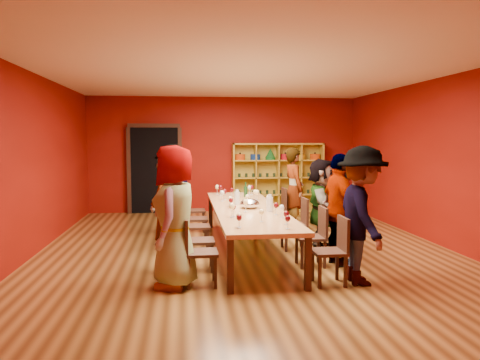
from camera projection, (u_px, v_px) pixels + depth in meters
name	position (u px, v px, depth m)	size (l,w,h in m)	color
room_shell	(247.00, 163.00, 7.85)	(7.10, 9.10, 3.04)	brown
tasting_table	(247.00, 210.00, 7.92)	(1.10, 4.50, 0.75)	#BC834E
doorway	(155.00, 169.00, 12.06)	(1.40, 0.17, 2.30)	black
shelving_unit	(277.00, 174.00, 12.33)	(2.40, 0.40, 1.80)	gold
chair_person_left_0	(195.00, 248.00, 6.06)	(0.42, 0.42, 0.89)	black
person_left_0	(175.00, 217.00, 5.99)	(0.89, 0.49, 1.83)	pink
chair_person_left_1	(194.00, 237.00, 6.77)	(0.42, 0.42, 0.89)	black
person_left_1	(166.00, 213.00, 6.69)	(0.62, 0.45, 1.70)	#6090C5
chair_person_left_2	(193.00, 223.00, 7.88)	(0.42, 0.42, 0.89)	black
person_left_2	(170.00, 206.00, 7.80)	(0.77, 0.43, 1.59)	#505055
chair_person_left_3	(192.00, 216.00, 8.63)	(0.42, 0.42, 0.89)	black
person_left_3	(173.00, 194.00, 8.56)	(1.17, 0.48, 1.81)	#517AA8
chair_person_left_4	(191.00, 208.00, 9.63)	(0.42, 0.42, 0.89)	black
person_left_4	(179.00, 189.00, 9.57)	(1.03, 0.47, 1.76)	silver
chair_person_right_0	(335.00, 247.00, 6.12)	(0.42, 0.42, 0.89)	black
person_right_0	(362.00, 215.00, 6.13)	(1.18, 0.49, 1.82)	#444549
chair_person_right_1	(316.00, 233.00, 7.01)	(0.42, 0.42, 0.89)	black
person_right_1	(339.00, 210.00, 7.02)	(0.99, 0.45, 1.69)	#5679B2
chair_person_right_2	(298.00, 221.00, 8.08)	(0.42, 0.42, 0.89)	black
person_right_2	(321.00, 204.00, 8.10)	(1.46, 0.42, 1.57)	beige
chair_person_right_4	(279.00, 207.00, 9.75)	(0.42, 0.42, 0.89)	black
person_right_4	(294.00, 189.00, 9.76)	(0.63, 0.46, 1.73)	silver
wine_glass_0	(246.00, 203.00, 7.40)	(0.08, 0.08, 0.21)	silver
wine_glass_1	(220.00, 188.00, 9.56)	(0.09, 0.09, 0.22)	silver
wine_glass_2	(232.00, 190.00, 9.27)	(0.08, 0.08, 0.19)	silver
wine_glass_3	(255.00, 192.00, 8.93)	(0.08, 0.08, 0.19)	silver
wine_glass_4	(286.00, 215.00, 6.31)	(0.08, 0.08, 0.19)	silver
wine_glass_5	(225.00, 192.00, 8.89)	(0.08, 0.08, 0.21)	silver
wine_glass_6	(232.00, 207.00, 6.87)	(0.09, 0.09, 0.22)	silver
wine_glass_7	(252.00, 188.00, 9.71)	(0.08, 0.08, 0.20)	silver
wine_glass_8	(247.00, 197.00, 8.28)	(0.07, 0.07, 0.18)	silver
wine_glass_9	(217.00, 187.00, 9.75)	(0.08, 0.08, 0.21)	silver
wine_glass_10	(239.00, 216.00, 6.11)	(0.08, 0.08, 0.20)	silver
wine_glass_11	(288.00, 219.00, 5.99)	(0.07, 0.07, 0.18)	silver
wine_glass_12	(276.00, 206.00, 7.11)	(0.08, 0.08, 0.19)	silver
wine_glass_13	(282.00, 208.00, 6.87)	(0.08, 0.08, 0.19)	silver
wine_glass_14	(262.00, 212.00, 6.53)	(0.07, 0.07, 0.18)	silver
wine_glass_15	(268.00, 199.00, 8.02)	(0.07, 0.07, 0.18)	silver
wine_glass_16	(250.00, 188.00, 9.71)	(0.08, 0.08, 0.20)	silver
wine_glass_17	(269.00, 199.00, 7.85)	(0.09, 0.09, 0.22)	silver
wine_glass_18	(222.00, 193.00, 8.70)	(0.08, 0.08, 0.20)	silver
wine_glass_19	(233.00, 208.00, 6.97)	(0.08, 0.08, 0.19)	silver
wine_glass_20	(231.00, 201.00, 7.76)	(0.07, 0.07, 0.18)	silver
wine_glass_21	(230.00, 199.00, 7.97)	(0.07, 0.07, 0.18)	silver
wine_glass_22	(257.00, 193.00, 8.77)	(0.08, 0.08, 0.21)	silver
wine_glass_23	(239.00, 218.00, 6.05)	(0.07, 0.07, 0.18)	silver
spittoon_bowl	(250.00, 204.00, 7.81)	(0.32, 0.32, 0.18)	silver
carafe_a	(237.00, 198.00, 8.30)	(0.13, 0.13, 0.26)	silver
carafe_b	(270.00, 204.00, 7.46)	(0.11, 0.11, 0.28)	silver
wine_bottle	(246.00, 191.00, 9.36)	(0.09, 0.09, 0.30)	#143718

